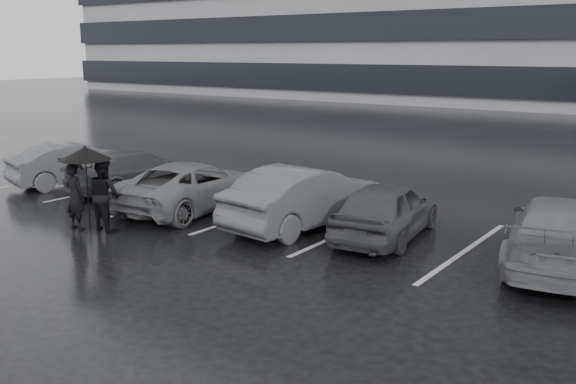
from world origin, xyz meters
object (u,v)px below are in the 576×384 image
(car_west_a, at_px, (304,197))
(pedestrian_right, at_px, (104,195))
(car_main, at_px, (386,210))
(car_west_c, at_px, (136,171))
(car_east, at_px, (562,232))
(pedestrian_left, at_px, (75,196))
(car_west_b, at_px, (192,186))
(car_west_d, at_px, (77,163))

(car_west_a, bearing_deg, pedestrian_right, 45.11)
(car_main, relative_size, pedestrian_right, 2.26)
(pedestrian_right, bearing_deg, car_west_c, -49.86)
(car_west_c, xyz_separation_m, car_east, (12.08, 0.06, 0.07))
(car_west_a, bearing_deg, car_west_c, 2.23)
(car_west_c, height_order, car_east, car_east)
(car_main, relative_size, car_west_a, 0.87)
(car_west_c, relative_size, pedestrian_left, 2.68)
(car_main, relative_size, car_east, 0.81)
(car_west_a, bearing_deg, car_east, -169.61)
(car_west_b, distance_m, car_west_c, 3.07)
(car_west_a, bearing_deg, car_main, -167.10)
(car_west_d, relative_size, pedestrian_right, 2.38)
(pedestrian_right, bearing_deg, pedestrian_left, 30.38)
(car_west_a, xyz_separation_m, car_east, (5.73, 0.46, -0.04))
(car_west_b, xyz_separation_m, pedestrian_right, (-0.27, -2.67, 0.21))
(car_west_a, xyz_separation_m, car_west_c, (-6.36, 0.40, -0.12))
(car_west_a, relative_size, car_west_d, 1.10)
(pedestrian_left, bearing_deg, car_east, -160.34)
(car_west_d, distance_m, pedestrian_left, 5.50)
(car_west_a, distance_m, car_east, 5.74)
(car_east, bearing_deg, car_main, -7.38)
(car_main, relative_size, pedestrian_left, 2.43)
(car_west_b, height_order, pedestrian_right, pedestrian_right)
(car_west_a, xyz_separation_m, car_west_b, (-3.37, -0.31, -0.09))
(car_west_d, bearing_deg, pedestrian_left, 159.47)
(car_west_a, bearing_deg, pedestrian_left, 43.78)
(car_west_c, bearing_deg, pedestrian_left, 127.50)
(car_main, height_order, car_east, car_east)
(car_west_a, xyz_separation_m, car_west_d, (-8.65, -0.02, -0.07))
(car_west_c, relative_size, car_east, 0.89)
(car_west_d, xyz_separation_m, pedestrian_left, (4.39, -3.30, 0.13))
(car_west_d, height_order, pedestrian_right, pedestrian_right)
(car_main, xyz_separation_m, car_west_b, (-5.42, -0.57, -0.02))
(car_west_b, height_order, car_west_c, car_west_b)
(car_west_b, distance_m, car_west_d, 5.29)
(car_main, bearing_deg, pedestrian_left, 21.97)
(car_east, bearing_deg, pedestrian_left, 10.20)
(car_west_b, relative_size, car_west_c, 1.09)
(car_west_d, relative_size, pedestrian_left, 2.55)
(car_east, xyz_separation_m, pedestrian_left, (-9.98, -3.78, 0.10))
(car_west_b, distance_m, car_east, 9.13)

